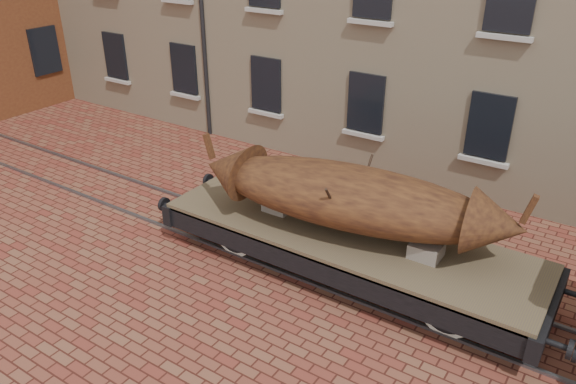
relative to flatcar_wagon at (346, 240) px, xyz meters
The scene contains 4 objects.
ground 0.96m from the flatcar_wagon, ahead, with size 90.00×90.00×0.00m, color maroon.
rail_track 0.93m from the flatcar_wagon, ahead, with size 30.00×1.52×0.06m.
flatcar_wagon is the anchor object (origin of this frame).
iron_boat 1.06m from the flatcar_wagon, ahead, with size 6.91×2.65×1.65m.
Camera 1 is at (4.16, -9.17, 7.16)m, focal length 35.00 mm.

